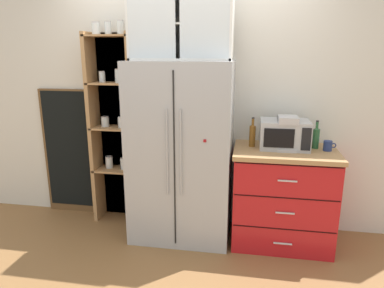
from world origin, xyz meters
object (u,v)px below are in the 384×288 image
microwave (284,134)px  bottle_amber (252,134)px  mug_navy (328,146)px  chalkboard_menu (70,152)px  bottle_green (316,136)px  coffee_maker (287,133)px  refrigerator (182,152)px

microwave → bottle_amber: size_ratio=1.59×
mug_navy → chalkboard_menu: 2.70m
bottle_green → coffee_maker: bearing=-162.4°
bottle_amber → coffee_maker: bearing=-9.3°
refrigerator → bottle_green: bearing=5.0°
bottle_amber → mug_navy: bearing=-2.7°
chalkboard_menu → bottle_amber: bearing=-6.4°
bottle_amber → bottle_green: bearing=3.6°
mug_navy → bottle_green: bearing=144.5°
refrigerator → bottle_amber: size_ratio=6.17×
microwave → mug_navy: 0.39m
refrigerator → bottle_green: refrigerator is taller
refrigerator → mug_navy: size_ratio=15.28×
refrigerator → bottle_amber: 0.69m
refrigerator → microwave: 0.97m
mug_navy → bottle_amber: bearing=177.3°
refrigerator → coffee_maker: refrigerator is taller
bottle_green → mug_navy: bearing=-35.5°
mug_navy → chalkboard_menu: (-2.67, 0.26, -0.26)m
microwave → coffee_maker: (0.02, -0.04, 0.03)m
microwave → bottle_green: size_ratio=1.69×
mug_navy → bottle_amber: (-0.67, 0.03, 0.08)m
microwave → chalkboard_menu: bearing=174.2°
coffee_maker → bottle_green: size_ratio=1.19×
microwave → refrigerator: bearing=-176.1°
coffee_maker → chalkboard_menu: bearing=173.2°
refrigerator → coffee_maker: bearing=1.3°
bottle_amber → chalkboard_menu: 2.04m
microwave → coffee_maker: coffee_maker is taller
coffee_maker → mug_navy: coffee_maker is taller
bottle_green → chalkboard_menu: (-2.58, 0.19, -0.33)m
refrigerator → chalkboard_menu: 1.38m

